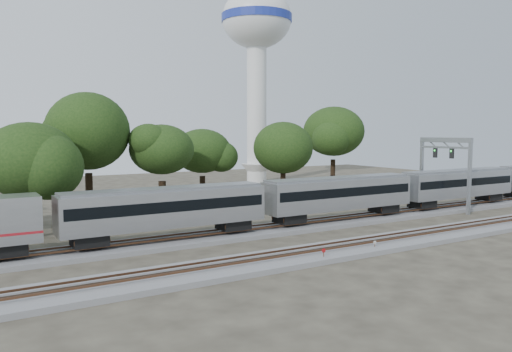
# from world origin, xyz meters

# --- Properties ---
(ground) EXTENTS (160.00, 160.00, 0.00)m
(ground) POSITION_xyz_m (0.00, 0.00, 0.00)
(ground) COLOR #383328
(ground) RESTS_ON ground
(track_far) EXTENTS (160.00, 5.00, 0.73)m
(track_far) POSITION_xyz_m (0.00, 6.00, 0.21)
(track_far) COLOR slate
(track_far) RESTS_ON ground
(track_near) EXTENTS (160.00, 5.00, 0.73)m
(track_near) POSITION_xyz_m (0.00, -4.00, 0.21)
(track_near) COLOR slate
(track_near) RESTS_ON ground
(train) EXTENTS (134.03, 3.27, 4.82)m
(train) POSITION_xyz_m (32.71, 6.00, 3.33)
(train) COLOR #B3B5BA
(train) RESTS_ON ground
(switch_stand_red) EXTENTS (0.33, 0.06, 1.02)m
(switch_stand_red) POSITION_xyz_m (1.35, -5.65, 0.65)
(switch_stand_red) COLOR #512D19
(switch_stand_red) RESTS_ON ground
(switch_stand_white) EXTENTS (0.29, 0.05, 0.91)m
(switch_stand_white) POSITION_xyz_m (7.02, -5.30, 0.58)
(switch_stand_white) COLOR #512D19
(switch_stand_white) RESTS_ON ground
(switch_lever) EXTENTS (0.55, 0.39, 0.30)m
(switch_lever) POSITION_xyz_m (7.17, -5.48, 0.15)
(switch_lever) COLOR #512D19
(switch_lever) RESTS_ON ground
(water_tower) EXTENTS (13.22, 13.22, 36.60)m
(water_tower) POSITION_xyz_m (27.37, 46.95, 27.12)
(water_tower) COLOR silver
(water_tower) RESTS_ON ground
(signal_gantry) EXTENTS (0.64, 7.54, 9.17)m
(signal_gantry) POSITION_xyz_m (29.90, 6.00, 6.68)
(signal_gantry) COLOR gray
(signal_gantry) RESTS_ON ground
(tree_2) EXTENTS (7.34, 7.34, 10.35)m
(tree_2) POSITION_xyz_m (-16.38, 15.26, 7.20)
(tree_2) COLOR black
(tree_2) RESTS_ON ground
(tree_3) EXTENTS (10.09, 10.09, 14.23)m
(tree_3) POSITION_xyz_m (-9.83, 21.31, 9.92)
(tree_3) COLOR black
(tree_3) RESTS_ON ground
(tree_4) EXTENTS (8.00, 8.00, 11.27)m
(tree_4) POSITION_xyz_m (-2.13, 19.30, 7.85)
(tree_4) COLOR black
(tree_4) RESTS_ON ground
(tree_5) EXTENTS (7.43, 7.43, 10.47)m
(tree_5) POSITION_xyz_m (6.10, 26.07, 7.29)
(tree_5) COLOR black
(tree_5) RESTS_ON ground
(tree_6) EXTENTS (7.82, 7.82, 11.03)m
(tree_6) POSITION_xyz_m (16.37, 21.86, 7.68)
(tree_6) COLOR black
(tree_6) RESTS_ON ground
(tree_7) EXTENTS (10.10, 10.10, 14.24)m
(tree_7) POSITION_xyz_m (30.76, 28.42, 9.93)
(tree_7) COLOR black
(tree_7) RESTS_ON ground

